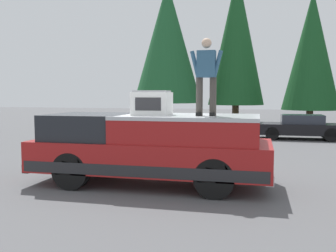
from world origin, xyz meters
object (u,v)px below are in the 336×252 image
pickup_truck (151,148)px  person_on_truck_bed (206,75)px  compressor_unit (152,103)px  parked_car_black (300,127)px

pickup_truck → person_on_truck_bed: size_ratio=3.28×
compressor_unit → person_on_truck_bed: size_ratio=0.50×
pickup_truck → parked_car_black: (10.28, -4.37, -0.29)m
parked_car_black → compressor_unit: bearing=157.6°
pickup_truck → person_on_truck_bed: (-0.16, -1.31, 1.68)m
person_on_truck_bed → pickup_truck: bearing=83.0°
compressor_unit → parked_car_black: 11.36m
compressor_unit → person_on_truck_bed: (-0.01, -1.24, 0.62)m
pickup_truck → person_on_truck_bed: bearing=-97.0°
person_on_truck_bed → parked_car_black: size_ratio=0.41×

